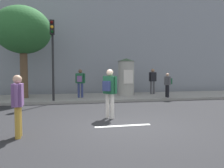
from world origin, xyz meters
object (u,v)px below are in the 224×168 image
(pedestrian_tallest, at_px, (18,101))
(pedestrian_near_pole, at_px, (153,79))
(traffic_light, at_px, (53,47))
(poster_column, at_px, (126,77))
(pedestrian_with_bag, at_px, (80,81))
(pedestrian_in_red_top, at_px, (168,83))
(street_tree, at_px, (23,31))
(pedestrian_in_dark_shirt, at_px, (109,89))

(pedestrian_tallest, bearing_deg, pedestrian_near_pole, 48.63)
(traffic_light, xyz_separation_m, poster_column, (4.63, 1.96, -1.62))
(pedestrian_tallest, distance_m, pedestrian_near_pole, 10.79)
(pedestrian_tallest, relative_size, pedestrian_with_bag, 0.94)
(pedestrian_in_red_top, distance_m, pedestrian_with_bag, 5.40)
(street_tree, distance_m, pedestrian_in_red_top, 9.30)
(traffic_light, bearing_deg, pedestrian_in_red_top, 2.15)
(street_tree, bearing_deg, pedestrian_with_bag, -9.04)
(traffic_light, bearing_deg, poster_column, 22.98)
(street_tree, bearing_deg, pedestrian_in_red_top, -9.94)
(pedestrian_tallest, relative_size, pedestrian_in_red_top, 1.08)
(street_tree, relative_size, pedestrian_near_pole, 3.03)
(pedestrian_near_pole, distance_m, pedestrian_with_bag, 5.28)
(traffic_light, relative_size, pedestrian_in_red_top, 2.86)
(traffic_light, height_order, pedestrian_in_red_top, traffic_light)
(pedestrian_in_dark_shirt, height_order, pedestrian_tallest, pedestrian_in_dark_shirt)
(pedestrian_in_dark_shirt, bearing_deg, traffic_light, 119.12)
(pedestrian_tallest, xyz_separation_m, pedestrian_near_pole, (7.13, 8.10, 0.28))
(traffic_light, relative_size, pedestrian_in_dark_shirt, 2.38)
(traffic_light, relative_size, poster_column, 1.72)
(pedestrian_in_dark_shirt, bearing_deg, pedestrian_near_pole, 55.58)
(street_tree, distance_m, pedestrian_in_dark_shirt, 7.80)
(poster_column, relative_size, pedestrian_in_dark_shirt, 1.38)
(poster_column, xyz_separation_m, pedestrian_in_red_top, (2.18, -1.71, -0.38))
(traffic_light, height_order, pedestrian_near_pole, traffic_light)
(pedestrian_tallest, bearing_deg, pedestrian_in_dark_shirt, 31.67)
(pedestrian_in_red_top, xyz_separation_m, pedestrian_with_bag, (-5.30, 0.98, 0.15))
(traffic_light, distance_m, pedestrian_tallest, 6.18)
(street_tree, distance_m, pedestrian_with_bag, 4.50)
(poster_column, distance_m, street_tree, 7.01)
(pedestrian_in_dark_shirt, bearing_deg, pedestrian_in_red_top, 44.01)
(pedestrian_in_dark_shirt, height_order, pedestrian_near_pole, pedestrian_near_pole)
(pedestrian_in_dark_shirt, bearing_deg, poster_column, 68.96)
(traffic_light, relative_size, pedestrian_with_bag, 2.48)
(pedestrian_in_red_top, bearing_deg, pedestrian_with_bag, 169.50)
(traffic_light, xyz_separation_m, pedestrian_in_dark_shirt, (2.29, -4.11, -1.95))
(pedestrian_tallest, xyz_separation_m, pedestrian_with_bag, (1.96, 7.04, 0.23))
(poster_column, xyz_separation_m, pedestrian_with_bag, (-3.12, -0.72, -0.23))
(traffic_light, distance_m, pedestrian_with_bag, 2.69)
(street_tree, xyz_separation_m, pedestrian_tallest, (1.37, -7.57, -3.21))
(pedestrian_near_pole, bearing_deg, pedestrian_in_red_top, -86.30)
(pedestrian_in_dark_shirt, xyz_separation_m, pedestrian_with_bag, (-0.78, 5.35, 0.10))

